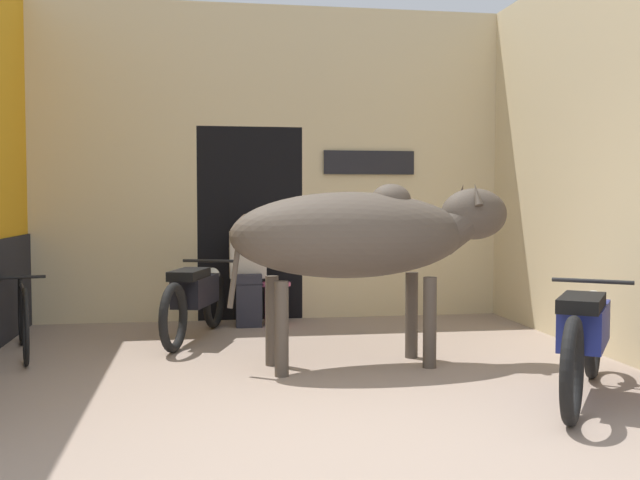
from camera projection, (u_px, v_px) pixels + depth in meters
ground_plane at (349, 443)px, 4.20m from camera, size 30.00×30.00×0.00m
wall_back_with_doorway at (263, 185)px, 8.77m from camera, size 5.35×0.93×3.58m
wall_right_with_door at (603, 156)px, 6.70m from camera, size 0.22×4.48×3.58m
cow at (364, 235)px, 6.12m from camera, size 2.42×0.91×1.52m
motorcycle_near at (584, 335)px, 5.11m from camera, size 1.19×1.69×0.78m
motorcycle_far at (195, 296)px, 7.33m from camera, size 0.75×1.87×0.75m
bicycle at (23, 317)px, 6.61m from camera, size 0.55×1.60×0.66m
shopkeeper_seated at (248, 267)px, 8.14m from camera, size 0.40×0.33×1.22m
plastic_stool at (275, 302)px, 8.19m from camera, size 0.34×0.34×0.47m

